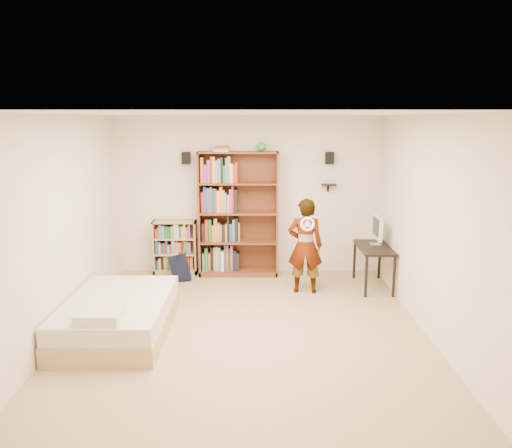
{
  "coord_description": "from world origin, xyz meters",
  "views": [
    {
      "loc": [
        0.12,
        -5.98,
        2.64
      ],
      "look_at": [
        0.12,
        0.6,
        1.25
      ],
      "focal_mm": 35.0,
      "sensor_mm": 36.0,
      "label": 1
    }
  ],
  "objects": [
    {
      "name": "wall_shelf",
      "position": [
        1.35,
        2.41,
        1.55
      ],
      "size": [
        0.25,
        0.16,
        0.02
      ],
      "primitive_type": "cube",
      "color": "black",
      "rests_on": "room_shell"
    },
    {
      "name": "wii_wheel",
      "position": [
        0.87,
        1.14,
        1.14
      ],
      "size": [
        0.21,
        0.08,
        0.21
      ],
      "primitive_type": "torus",
      "rotation": [
        1.36,
        0.0,
        0.0
      ],
      "color": "white",
      "rests_on": "person"
    },
    {
      "name": "imac",
      "position": [
        2.03,
        1.75,
        0.91
      ],
      "size": [
        0.14,
        0.48,
        0.47
      ],
      "primitive_type": null,
      "rotation": [
        0.0,
        0.0,
        0.1
      ],
      "color": "white",
      "rests_on": "computer_desk"
    },
    {
      "name": "navy_bag",
      "position": [
        -1.14,
        1.95,
        0.22
      ],
      "size": [
        0.36,
        0.26,
        0.45
      ],
      "primitive_type": null,
      "rotation": [
        0.0,
        0.0,
        0.16
      ],
      "color": "black",
      "rests_on": "ground"
    },
    {
      "name": "computer_desk",
      "position": [
        1.98,
        1.63,
        0.33
      ],
      "size": [
        0.49,
        0.98,
        0.67
      ],
      "primitive_type": null,
      "color": "black",
      "rests_on": "ground"
    },
    {
      "name": "low_bookshelf",
      "position": [
        -1.28,
        2.36,
        0.46
      ],
      "size": [
        0.74,
        0.28,
        0.93
      ],
      "primitive_type": null,
      "color": "tan",
      "rests_on": "ground"
    },
    {
      "name": "speaker_right",
      "position": [
        1.35,
        2.4,
        2.0
      ],
      "size": [
        0.14,
        0.12,
        0.2
      ],
      "primitive_type": "cube",
      "color": "black",
      "rests_on": "room_shell"
    },
    {
      "name": "daybed",
      "position": [
        -1.61,
        -0.11,
        0.28
      ],
      "size": [
        1.25,
        1.92,
        0.57
      ],
      "primitive_type": null,
      "color": "beige",
      "rests_on": "ground"
    },
    {
      "name": "tall_bookshelf",
      "position": [
        -0.18,
        2.31,
        1.06
      ],
      "size": [
        1.33,
        0.39,
        2.11
      ],
      "primitive_type": null,
      "color": "brown",
      "rests_on": "ground"
    },
    {
      "name": "speaker_left",
      "position": [
        -1.05,
        2.4,
        2.0
      ],
      "size": [
        0.14,
        0.12,
        0.2
      ],
      "primitive_type": "cube",
      "color": "black",
      "rests_on": "room_shell"
    },
    {
      "name": "ground",
      "position": [
        0.0,
        0.0,
        0.0
      ],
      "size": [
        4.5,
        5.0,
        0.01
      ],
      "primitive_type": "cube",
      "color": "tan",
      "rests_on": "ground"
    },
    {
      "name": "person",
      "position": [
        0.87,
        1.41,
        0.74
      ],
      "size": [
        0.56,
        0.39,
        1.47
      ],
      "primitive_type": "imported",
      "rotation": [
        0.0,
        0.0,
        3.07
      ],
      "color": "black",
      "rests_on": "ground"
    },
    {
      "name": "room_shell",
      "position": [
        0.0,
        0.0,
        1.76
      ],
      "size": [
        4.52,
        5.02,
        2.71
      ],
      "color": "#F2E8CF",
      "rests_on": "ground"
    },
    {
      "name": "crown_molding",
      "position": [
        0.0,
        0.0,
        2.67
      ],
      "size": [
        4.5,
        5.0,
        0.06
      ],
      "color": "silver",
      "rests_on": "room_shell"
    }
  ]
}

